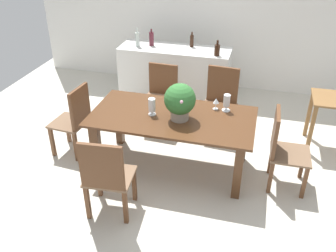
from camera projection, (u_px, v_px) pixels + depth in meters
name	position (u px, v px, depth m)	size (l,w,h in m)	color
ground_plane	(174.00, 161.00, 4.80)	(7.04, 7.04, 0.00)	beige
back_wall	(212.00, 13.00, 6.30)	(6.40, 0.10, 2.60)	white
dining_table	(172.00, 125.00, 4.40)	(1.93, 0.98, 0.74)	#4C2D19
chair_far_left	(161.00, 93.00, 5.38)	(0.49, 0.50, 0.92)	brown
chair_foot_end	(282.00, 147.00, 4.15)	(0.45, 0.46, 0.95)	brown
chair_head_end	(75.00, 118.00, 4.72)	(0.47, 0.47, 0.96)	brown
chair_far_right	(221.00, 98.00, 5.16)	(0.51, 0.44, 0.98)	brown
chair_near_left	(106.00, 175.00, 3.69)	(0.52, 0.47, 0.96)	brown
flower_centerpiece	(180.00, 101.00, 4.14)	(0.36, 0.36, 0.43)	gray
crystal_vase_left	(152.00, 106.00, 4.29)	(0.09, 0.09, 0.21)	silver
crystal_vase_center_near	(227.00, 102.00, 4.38)	(0.10, 0.10, 0.21)	silver
crystal_vase_right	(178.00, 96.00, 4.48)	(0.09, 0.09, 0.22)	silver
wine_glass	(216.00, 101.00, 4.42)	(0.07, 0.07, 0.14)	silver
kitchen_counter	(175.00, 75.00, 6.07)	(1.77, 0.58, 0.93)	silver
wine_bottle_dark	(217.00, 50.00, 5.49)	(0.08, 0.08, 0.24)	black
wine_bottle_clear	(192.00, 41.00, 5.85)	(0.06, 0.06, 0.24)	black
wine_bottle_tall	(137.00, 39.00, 5.85)	(0.07, 0.07, 0.30)	#B2BFB7
wine_bottle_amber	(151.00, 39.00, 5.89)	(0.08, 0.08, 0.27)	#511E28
side_table	(332.00, 111.00, 4.84)	(0.56, 0.54, 0.73)	brown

